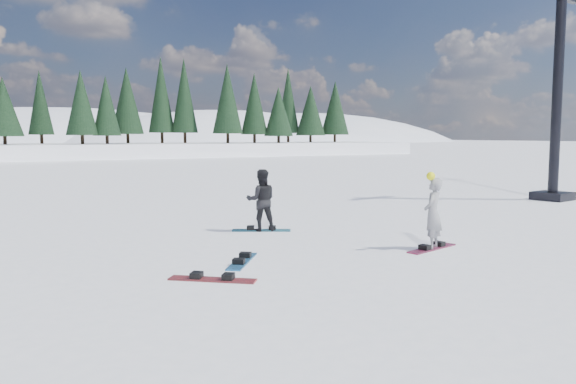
# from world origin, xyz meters

# --- Properties ---
(ground) EXTENTS (420.00, 420.00, 0.00)m
(ground) POSITION_xyz_m (0.00, 0.00, 0.00)
(ground) COLOR white
(ground) RESTS_ON ground
(lift_tower) EXTENTS (2.25, 1.40, 8.15)m
(lift_tower) POSITION_xyz_m (13.43, 3.66, 3.32)
(lift_tower) COLOR black
(lift_tower) RESTS_ON ground
(snowboarder_woman) EXTENTS (0.67, 0.61, 1.69)m
(snowboarder_woman) POSITION_xyz_m (2.88, -1.10, 0.79)
(snowboarder_woman) COLOR #949499
(snowboarder_woman) RESTS_ON ground
(snowboarder_man) EXTENTS (0.94, 0.84, 1.59)m
(snowboarder_man) POSITION_xyz_m (0.67, 2.77, 0.79)
(snowboarder_man) COLOR black
(snowboarder_man) RESTS_ON ground
(snowboard_woman) EXTENTS (1.52, 0.65, 0.03)m
(snowboard_woman) POSITION_xyz_m (2.88, -1.10, 0.01)
(snowboard_woman) COLOR maroon
(snowboard_woman) RESTS_ON ground
(snowboard_man) EXTENTS (1.45, 0.97, 0.03)m
(snowboard_man) POSITION_xyz_m (0.67, 2.77, 0.01)
(snowboard_man) COLOR teal
(snowboard_man) RESTS_ON ground
(snowboard_loose_a) EXTENTS (1.13, 1.36, 0.03)m
(snowboard_loose_a) POSITION_xyz_m (-1.23, -0.26, 0.01)
(snowboard_loose_a) COLOR #1B6099
(snowboard_loose_a) RESTS_ON ground
(snowboard_loose_b) EXTENTS (1.34, 1.16, 0.03)m
(snowboard_loose_b) POSITION_xyz_m (-2.24, -1.28, 0.01)
(snowboard_loose_b) COLOR maroon
(snowboard_loose_b) RESTS_ON ground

